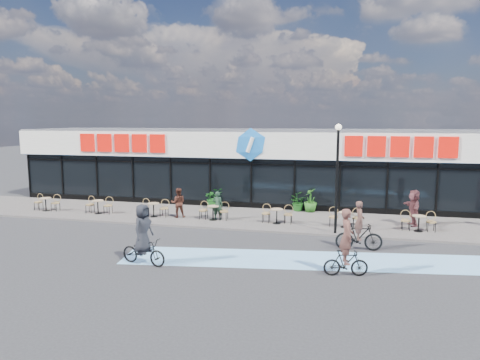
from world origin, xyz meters
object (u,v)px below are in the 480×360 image
(potted_plant_left, at_px, (213,198))
(potted_plant_right, at_px, (297,202))
(bistro_set_0, at_px, (47,202))
(patron_right, at_px, (178,203))
(patron_left, at_px, (218,205))
(cyclist_a, at_px, (346,250))
(lamp_post, at_px, (337,169))
(potted_plant_mid, at_px, (310,200))
(pedestrian_a, at_px, (414,208))
(cyclist_b, at_px, (359,233))

(potted_plant_left, height_order, potted_plant_right, potted_plant_left)
(bistro_set_0, height_order, patron_right, patron_right)
(patron_left, distance_m, cyclist_a, 9.16)
(bistro_set_0, distance_m, potted_plant_right, 14.16)
(lamp_post, height_order, potted_plant_left, lamp_post)
(potted_plant_mid, height_order, potted_plant_right, potted_plant_mid)
(patron_left, relative_size, pedestrian_a, 0.83)
(patron_right, bearing_deg, potted_plant_left, -129.65)
(pedestrian_a, bearing_deg, patron_left, -93.91)
(potted_plant_left, bearing_deg, cyclist_a, -51.59)
(patron_right, bearing_deg, patron_left, 162.15)
(patron_right, bearing_deg, cyclist_a, 123.27)
(cyclist_a, bearing_deg, patron_left, 134.05)
(potted_plant_left, distance_m, potted_plant_right, 4.85)
(potted_plant_right, bearing_deg, potted_plant_mid, -5.76)
(bistro_set_0, distance_m, cyclist_a, 17.64)
(bistro_set_0, distance_m, potted_plant_mid, 14.88)
(potted_plant_right, height_order, cyclist_b, cyclist_b)
(potted_plant_right, relative_size, cyclist_b, 0.52)
(bistro_set_0, relative_size, potted_plant_mid, 1.17)
(potted_plant_mid, bearing_deg, patron_left, -147.01)
(patron_left, distance_m, pedestrian_a, 9.64)
(pedestrian_a, bearing_deg, cyclist_a, -32.64)
(bistro_set_0, height_order, cyclist_b, cyclist_b)
(potted_plant_left, distance_m, pedestrian_a, 10.84)
(pedestrian_a, bearing_deg, cyclist_b, -40.71)
(bistro_set_0, height_order, patron_left, patron_left)
(potted_plant_right, xyz_separation_m, pedestrian_a, (5.83, -2.11, 0.36))
(potted_plant_right, relative_size, patron_right, 0.67)
(patron_right, height_order, cyclist_a, cyclist_a)
(lamp_post, distance_m, pedestrian_a, 4.78)
(patron_right, bearing_deg, bistro_set_0, -18.70)
(patron_right, distance_m, cyclist_a, 10.72)
(patron_right, bearing_deg, cyclist_b, 139.83)
(pedestrian_a, bearing_deg, potted_plant_right, -119.15)
(patron_right, height_order, cyclist_b, cyclist_b)
(potted_plant_left, relative_size, patron_left, 0.80)
(bistro_set_0, distance_m, patron_left, 10.04)
(potted_plant_left, distance_m, cyclist_a, 11.98)
(potted_plant_mid, height_order, patron_right, patron_right)
(potted_plant_right, relative_size, patron_left, 0.71)
(lamp_post, relative_size, cyclist_b, 2.45)
(potted_plant_right, distance_m, cyclist_a, 9.94)
(cyclist_b, bearing_deg, cyclist_a, -99.87)
(lamp_post, bearing_deg, bistro_set_0, 175.42)
(potted_plant_mid, bearing_deg, lamp_post, -71.66)
(potted_plant_mid, bearing_deg, patron_right, -155.85)
(potted_plant_left, bearing_deg, pedestrian_a, -10.09)
(cyclist_a, bearing_deg, lamp_post, 94.55)
(bistro_set_0, distance_m, patron_right, 7.91)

